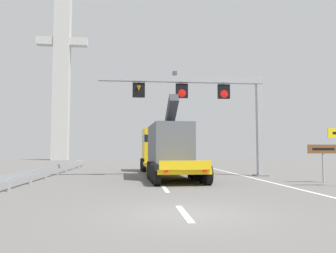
{
  "coord_description": "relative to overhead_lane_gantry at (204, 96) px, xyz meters",
  "views": [
    {
      "loc": [
        -1.53,
        -9.76,
        1.88
      ],
      "look_at": [
        0.69,
        12.12,
        3.4
      ],
      "focal_mm": 35.5,
      "sensor_mm": 36.0,
      "label": 1
    }
  ],
  "objects": [
    {
      "name": "ground",
      "position": [
        -3.37,
        -13.15,
        -5.69
      ],
      "size": [
        112.0,
        112.0,
        0.0
      ],
      "primitive_type": "plane",
      "color": "slate"
    },
    {
      "name": "lane_markings",
      "position": [
        -3.43,
        1.88,
        -5.68
      ],
      "size": [
        0.2,
        44.66,
        0.01
      ],
      "color": "silver",
      "rests_on": "ground"
    },
    {
      "name": "edge_line_right",
      "position": [
        2.83,
        -1.15,
        -5.68
      ],
      "size": [
        0.2,
        63.0,
        0.01
      ],
      "primitive_type": "cube",
      "color": "silver",
      "rests_on": "ground"
    },
    {
      "name": "overhead_lane_gantry",
      "position": [
        0.0,
        0.0,
        0.0
      ],
      "size": [
        11.89,
        0.9,
        7.36
      ],
      "color": "#9EA0A5",
      "rests_on": "ground"
    },
    {
      "name": "heavy_haul_truck_yellow",
      "position": [
        -2.67,
        1.76,
        -3.7
      ],
      "size": [
        3.52,
        14.15,
        5.3
      ],
      "color": "yellow",
      "rests_on": "ground"
    },
    {
      "name": "tourist_info_sign_brown",
      "position": [
        5.75,
        -5.05,
        -4.01
      ],
      "size": [
        1.83,
        0.15,
        2.15
      ],
      "color": "#9EA0A5",
      "rests_on": "ground"
    },
    {
      "name": "guardrail_left",
      "position": [
        -10.49,
        0.49,
        -5.13
      ],
      "size": [
        0.13,
        31.27,
        0.76
      ],
      "color": "#999EA3",
      "rests_on": "ground"
    },
    {
      "name": "bridge_pylon_distant",
      "position": [
        -18.08,
        37.95,
        11.98
      ],
      "size": [
        9.0,
        2.0,
        34.56
      ],
      "color": "#B7B7B2",
      "rests_on": "ground"
    }
  ]
}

